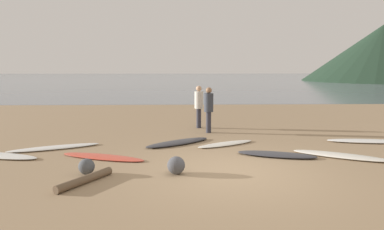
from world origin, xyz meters
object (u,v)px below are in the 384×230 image
surfboard_4 (226,144)px  surfboard_1 (54,148)px  person_0 (209,106)px  beach_rock_near (176,165)px  surfboard_6 (341,156)px  surfboard_7 (368,141)px  person_2 (199,103)px  beach_rock_far (87,166)px  surfboard_3 (178,142)px  surfboard_5 (277,154)px  surfboard_2 (103,157)px  driftwood_log (85,179)px

surfboard_4 → surfboard_1: bearing=155.6°
person_0 → beach_rock_near: (-1.10, -4.74, -0.78)m
surfboard_6 → surfboard_7: (1.70, 1.73, -0.00)m
person_2 → beach_rock_far: (-2.79, -5.70, -0.80)m
beach_rock_near → person_0: bearing=76.9°
surfboard_3 → surfboard_1: bearing=153.1°
surfboard_7 → person_2: person_2 is taller
surfboard_3 → surfboard_6: surfboard_3 is taller
surfboard_5 → surfboard_6: surfboard_5 is taller
surfboard_7 → person_2: 6.00m
beach_rock_near → surfboard_6: bearing=16.1°
surfboard_2 → beach_rock_near: size_ratio=6.02×
driftwood_log → surfboard_7: bearing=24.2°
surfboard_3 → surfboard_5: (2.66, -1.54, 0.00)m
surfboard_2 → surfboard_5: size_ratio=1.16×
surfboard_4 → person_0: 2.21m
surfboard_2 → person_0: 4.64m
surfboard_4 → driftwood_log: driftwood_log is taller
person_0 → person_2: size_ratio=1.00×
surfboard_3 → beach_rock_near: 2.97m
person_2 → beach_rock_near: person_2 is taller
person_0 → person_2: bearing=-161.5°
person_2 → surfboard_6: bearing=-66.7°
surfboard_5 → driftwood_log: driftwood_log is taller
surfboard_4 → person_2: size_ratio=1.20×
person_0 → beach_rock_far: bearing=-32.1°
person_2 → surfboard_5: bearing=-81.6°
surfboard_3 → beach_rock_near: beach_rock_near is taller
surfboard_1 → beach_rock_near: (3.61, -2.45, 0.16)m
surfboard_2 → surfboard_4: 3.71m
surfboard_4 → driftwood_log: 4.74m
surfboard_2 → beach_rock_far: bearing=-71.8°
surfboard_4 → surfboard_7: surfboard_7 is taller
surfboard_5 → driftwood_log: bearing=-138.6°
surfboard_1 → surfboard_5: size_ratio=1.23×
surfboard_7 → person_0: (-4.94, 1.75, 0.93)m
surfboard_3 → surfboard_7: 6.04m
surfboard_3 → surfboard_6: bearing=-56.4°
surfboard_4 → surfboard_3: bearing=144.9°
surfboard_5 → beach_rock_near: bearing=-134.2°
surfboard_2 → beach_rock_near: (1.96, -1.38, 0.17)m
driftwood_log → beach_rock_near: 1.96m
surfboard_1 → surfboard_5: bearing=-32.2°
person_0 → beach_rock_near: bearing=-11.8°
surfboard_1 → surfboard_4: bearing=-19.2°
surfboard_3 → person_0: bearing=23.5°
person_0 → driftwood_log: (-2.97, -5.31, -0.89)m
surfboard_2 → driftwood_log: size_ratio=1.71×
person_2 → beach_rock_far: 6.39m
surfboard_1 → surfboard_2: 1.97m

